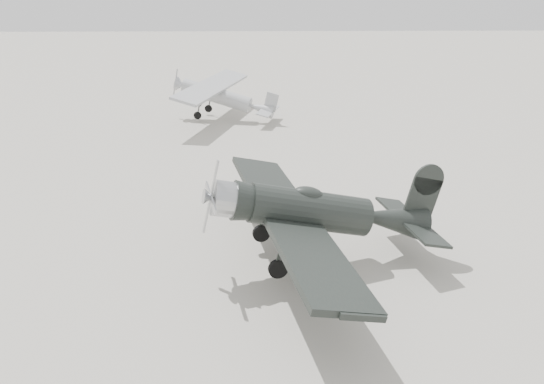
% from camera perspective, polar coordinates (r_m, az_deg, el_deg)
% --- Properties ---
extents(ground, '(160.00, 160.00, 0.00)m').
position_cam_1_polar(ground, '(18.09, -6.10, -8.59)').
color(ground, gray).
rests_on(ground, ground).
extents(lowwing_monoplane, '(8.20, 11.36, 3.65)m').
position_cam_1_polar(lowwing_monoplane, '(17.73, 5.18, -2.17)').
color(lowwing_monoplane, black).
rests_on(lowwing_monoplane, ground).
extents(highwing_monoplane, '(7.34, 10.23, 2.90)m').
position_cam_1_polar(highwing_monoplane, '(36.41, -5.55, 10.52)').
color(highwing_monoplane, '#939598').
rests_on(highwing_monoplane, ground).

